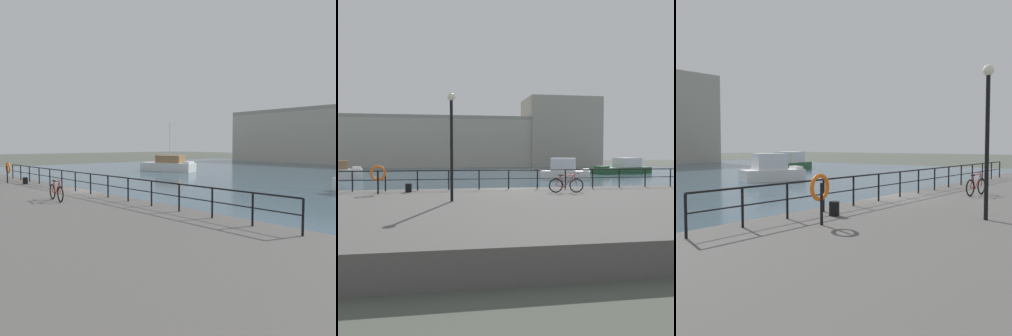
# 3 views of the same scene
# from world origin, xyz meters

# --- Properties ---
(ground_plane) EXTENTS (240.00, 240.00, 0.00)m
(ground_plane) POSITION_xyz_m (0.00, 0.00, 0.00)
(ground_plane) COLOR #4C5147
(water_basin) EXTENTS (80.00, 60.00, 0.01)m
(water_basin) POSITION_xyz_m (0.00, 30.20, 0.01)
(water_basin) COLOR #385160
(water_basin) RESTS_ON ground_plane
(quay_promenade) EXTENTS (56.00, 13.00, 0.87)m
(quay_promenade) POSITION_xyz_m (0.00, -6.50, 0.43)
(quay_promenade) COLOR #565451
(quay_promenade) RESTS_ON ground_plane
(harbor_building) EXTENTS (59.02, 11.31, 14.84)m
(harbor_building) POSITION_xyz_m (6.64, 57.27, 5.66)
(harbor_building) COLOR #B2AD9E
(harbor_building) RESTS_ON ground_plane
(moored_red_daysailer) EXTENTS (5.68, 4.15, 2.32)m
(moored_red_daysailer) POSITION_xyz_m (9.31, 17.11, 0.93)
(moored_red_daysailer) COLOR white
(moored_red_daysailer) RESTS_ON water_basin
(moored_blue_motorboat) EXTENTS (9.44, 5.55, 2.19)m
(moored_blue_motorboat) POSITION_xyz_m (21.47, 27.44, 0.80)
(moored_blue_motorboat) COLOR #23512D
(moored_blue_motorboat) RESTS_ON water_basin
(quay_railing) EXTENTS (23.05, 0.07, 1.08)m
(quay_railing) POSITION_xyz_m (1.62, -0.75, 1.61)
(quay_railing) COLOR black
(quay_railing) RESTS_ON quay_promenade
(parked_bicycle) EXTENTS (1.77, 0.24, 0.98)m
(parked_bicycle) POSITION_xyz_m (2.52, -3.04, 1.26)
(parked_bicycle) COLOR black
(parked_bicycle) RESTS_ON quay_promenade
(mooring_bollard) EXTENTS (0.32, 0.32, 0.44)m
(mooring_bollard) POSITION_xyz_m (-5.34, -1.51, 1.09)
(mooring_bollard) COLOR black
(mooring_bollard) RESTS_ON quay_promenade
(life_ring_stand) EXTENTS (0.75, 0.16, 1.40)m
(life_ring_stand) POSITION_xyz_m (-6.71, -2.12, 1.84)
(life_ring_stand) COLOR black
(life_ring_stand) RESTS_ON quay_promenade
(quay_lamp_post) EXTENTS (0.32, 0.32, 4.45)m
(quay_lamp_post) POSITION_xyz_m (-3.22, -5.43, 3.73)
(quay_lamp_post) COLOR black
(quay_lamp_post) RESTS_ON quay_promenade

